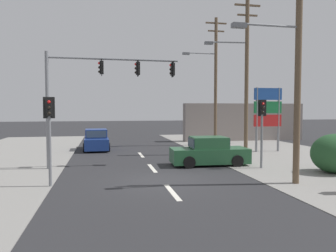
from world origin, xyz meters
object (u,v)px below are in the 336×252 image
(traffic_signal_mast, at_px, (95,85))
(pedestal_signal_left_kerb, at_px, (49,126))
(utility_pole_midground_right, at_px, (245,72))
(shopping_plaza_sign, at_px, (268,110))
(utility_pole_background_right, at_px, (214,78))
(pedestal_signal_right_kerb, at_px, (262,122))
(sedan_oncoming_mid, at_px, (209,152))
(utility_pole_foreground_right, at_px, (295,67))
(sedan_crossing_left, at_px, (96,140))

(traffic_signal_mast, relative_size, pedestal_signal_left_kerb, 1.94)
(utility_pole_midground_right, distance_m, shopping_plaza_sign, 3.56)
(utility_pole_background_right, bearing_deg, pedestal_signal_right_kerb, -96.10)
(pedestal_signal_right_kerb, relative_size, sedan_oncoming_mid, 0.83)
(pedestal_signal_left_kerb, height_order, sedan_oncoming_mid, pedestal_signal_left_kerb)
(utility_pole_midground_right, height_order, sedan_oncoming_mid, utility_pole_midground_right)
(utility_pole_foreground_right, xyz_separation_m, sedan_crossing_left, (-8.14, 13.11, -4.08))
(pedestal_signal_right_kerb, distance_m, sedan_oncoming_mid, 3.26)
(traffic_signal_mast, xyz_separation_m, sedan_oncoming_mid, (6.08, -0.50, -3.65))
(pedestal_signal_left_kerb, bearing_deg, utility_pole_foreground_right, -8.44)
(shopping_plaza_sign, relative_size, sedan_crossing_left, 1.07)
(sedan_oncoming_mid, bearing_deg, sedan_crossing_left, 127.36)
(utility_pole_foreground_right, bearing_deg, sedan_oncoming_mid, 111.21)
(utility_pole_midground_right, bearing_deg, utility_pole_background_right, 91.79)
(utility_pole_midground_right, relative_size, pedestal_signal_right_kerb, 2.92)
(utility_pole_foreground_right, relative_size, traffic_signal_mast, 1.29)
(utility_pole_background_right, height_order, shopping_plaza_sign, utility_pole_background_right)
(utility_pole_midground_right, height_order, shopping_plaza_sign, utility_pole_midground_right)
(sedan_oncoming_mid, bearing_deg, traffic_signal_mast, 175.26)
(utility_pole_foreground_right, height_order, pedestal_signal_left_kerb, utility_pole_foreground_right)
(utility_pole_background_right, xyz_separation_m, sedan_crossing_left, (-9.68, -1.02, -4.99))
(utility_pole_midground_right, height_order, utility_pole_background_right, utility_pole_background_right)
(utility_pole_foreground_right, bearing_deg, utility_pole_midground_right, 78.59)
(pedestal_signal_left_kerb, bearing_deg, utility_pole_background_right, 48.41)
(traffic_signal_mast, relative_size, sedan_oncoming_mid, 1.60)
(traffic_signal_mast, height_order, pedestal_signal_right_kerb, traffic_signal_mast)
(utility_pole_foreground_right, relative_size, sedan_oncoming_mid, 2.06)
(utility_pole_midground_right, bearing_deg, sedan_oncoming_mid, -135.88)
(utility_pole_foreground_right, height_order, traffic_signal_mast, utility_pole_foreground_right)
(utility_pole_midground_right, relative_size, utility_pole_background_right, 0.98)
(pedestal_signal_right_kerb, distance_m, pedestal_signal_left_kerb, 10.33)
(utility_pole_background_right, bearing_deg, sedan_oncoming_mid, -110.85)
(utility_pole_midground_right, relative_size, shopping_plaza_sign, 2.26)
(sedan_oncoming_mid, bearing_deg, utility_pole_background_right, 69.15)
(utility_pole_foreground_right, xyz_separation_m, pedestal_signal_left_kerb, (-9.71, 1.44, -2.37))
(utility_pole_foreground_right, distance_m, utility_pole_background_right, 14.24)
(sedan_crossing_left, bearing_deg, utility_pole_midground_right, -24.90)
(traffic_signal_mast, distance_m, shopping_plaza_sign, 12.70)
(sedan_oncoming_mid, height_order, sedan_crossing_left, same)
(shopping_plaza_sign, distance_m, sedan_oncoming_mid, 7.77)
(sedan_crossing_left, bearing_deg, traffic_signal_mast, -89.07)
(shopping_plaza_sign, bearing_deg, utility_pole_midground_right, -156.47)
(utility_pole_background_right, distance_m, sedan_crossing_left, 10.94)
(sedan_oncoming_mid, bearing_deg, utility_pole_midground_right, 44.12)
(shopping_plaza_sign, bearing_deg, traffic_signal_mast, -161.45)
(utility_pole_foreground_right, bearing_deg, utility_pole_background_right, 83.75)
(utility_pole_background_right, bearing_deg, sedan_crossing_left, -173.98)
(utility_pole_foreground_right, distance_m, sedan_oncoming_mid, 6.73)
(sedan_oncoming_mid, distance_m, sedan_crossing_left, 10.22)
(pedestal_signal_right_kerb, height_order, pedestal_signal_left_kerb, same)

